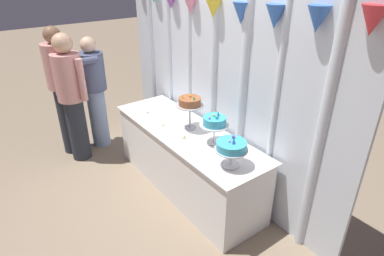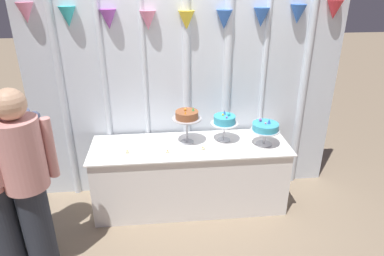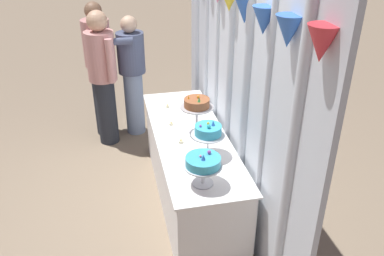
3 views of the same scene
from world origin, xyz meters
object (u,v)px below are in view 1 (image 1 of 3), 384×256
Objects in this scene: cake_display_rightmost at (231,147)px; tealight_near_left at (163,125)px; tealight_near_right at (184,137)px; guest_man_dark_suit at (62,87)px; guest_man_pink_jacket at (71,94)px; tealight_far_left at (148,112)px; cake_table at (186,160)px; cake_display_leftmost at (190,103)px; guest_girl_blue_dress at (94,89)px; cake_display_center at (214,122)px.

cake_display_rightmost is 7.18× the size of tealight_near_left.
guest_man_dark_suit is at bearing -158.36° from tealight_near_right.
tealight_near_right is 1.66m from guest_man_pink_jacket.
tealight_far_left is 1.23m from guest_man_dark_suit.
cake_table is at bearing 136.82° from tealight_near_right.
cake_display_leftmost is 0.83m from cake_display_rightmost.
cake_display_leftmost is at bearing 110.69° from cake_table.
cake_table is 1.92m from guest_man_dark_suit.
cake_display_rightmost reaches higher than cake_table.
tealight_near_right is at bearing -43.18° from cake_table.
guest_girl_blue_dress reaches higher than cake_table.
guest_man_dark_suit is at bearing -99.32° from guest_girl_blue_dress.
guest_man_dark_suit is at bearing -156.21° from cake_display_center.
guest_girl_blue_dress is at bearing -168.20° from tealight_near_left.
cake_display_leftmost is at bearing 128.96° from tealight_near_right.
tealight_near_left is 0.02× the size of guest_man_dark_suit.
cake_display_leftmost reaches higher than tealight_far_left.
cake_display_center is (0.40, 0.01, -0.07)m from cake_display_leftmost.
guest_girl_blue_dress is (-1.96, -0.50, -0.14)m from cake_display_center.
guest_girl_blue_dress is (-1.58, -0.42, 0.47)m from cake_table.
tealight_near_left is 0.03× the size of guest_girl_blue_dress.
cake_display_center is 0.20× the size of guest_man_dark_suit.
guest_man_pink_jacket is 0.26m from guest_man_dark_suit.
guest_man_pink_jacket reaches higher than cake_table.
tealight_near_left is at bearing -175.31° from tealight_near_right.
guest_man_dark_suit reaches higher than guest_man_pink_jacket.
cake_display_rightmost is 0.18× the size of guest_man_dark_suit.
tealight_far_left reaches higher than cake_table.
cake_display_leftmost is 0.23× the size of guest_man_dark_suit.
cake_table is 1.70m from guest_girl_blue_dress.
guest_man_pink_jacket is (-2.17, -0.71, -0.03)m from cake_display_rightmost.
guest_man_dark_suit is at bearing -154.40° from tealight_near_left.
guest_man_dark_suit is (-0.06, -0.39, 0.09)m from guest_girl_blue_dress.
tealight_near_left is 1.37m from guest_girl_blue_dress.
tealight_near_right is at bearing 23.78° from guest_man_pink_jacket.
tealight_far_left reaches higher than tealight_near_left.
tealight_near_left is at bearing -135.93° from cake_display_leftmost.
tealight_far_left is 1.00m from guest_man_pink_jacket.
cake_display_center is 8.92× the size of tealight_far_left.
tealight_near_right is (0.77, 0.00, -0.00)m from tealight_far_left.
cake_display_center reaches higher than cake_display_rightmost.
cake_display_rightmost is (0.81, -0.13, -0.11)m from cake_display_leftmost.
cake_display_leftmost is at bearing 44.07° from tealight_near_left.
guest_girl_blue_dress is 0.41m from guest_man_dark_suit.
cake_display_leftmost is 1.61m from guest_man_pink_jacket.
cake_table is at bearing 29.31° from guest_man_pink_jacket.
guest_man_dark_suit is (-1.76, -0.70, 0.18)m from tealight_near_right.
tealight_far_left is at bearing 41.98° from guest_man_pink_jacket.
tealight_near_left is (-0.24, -0.14, 0.39)m from cake_table.
guest_man_pink_jacket is at bearing -156.22° from tealight_near_right.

